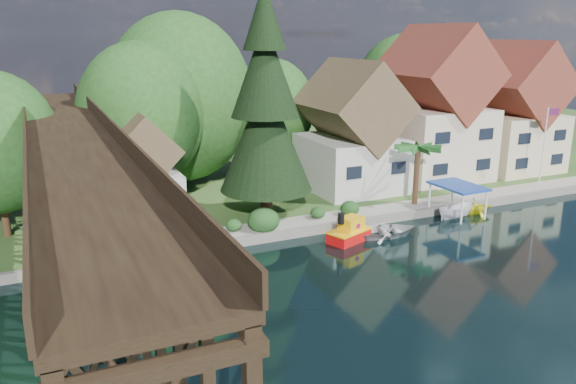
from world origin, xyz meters
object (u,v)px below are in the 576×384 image
house_right (511,116)px  flagpole (546,139)px  tugboat (349,232)px  boat_canopy (457,204)px  conifer (265,108)px  boat_yellow (475,205)px  house_left (352,135)px  house_center (434,114)px  trestle_bridge (76,197)px  palm_tree (418,150)px  boat_white_a (388,229)px  shed (142,176)px

house_right → flagpole: bearing=-111.1°
tugboat → boat_canopy: bearing=5.1°
conifer → boat_yellow: (15.48, -4.88, -7.72)m
house_left → house_center: (9.00, 0.50, 1.28)m
house_left → conifer: bearing=-156.7°
trestle_bridge → house_right: 42.41m
trestle_bridge → boat_canopy: trestle_bridge is taller
trestle_bridge → house_center: 33.96m
trestle_bridge → house_center: (32.00, 11.33, 1.07)m
palm_tree → boat_canopy: palm_tree is taller
house_left → boat_white_a: bearing=-106.7°
house_right → conifer: bearing=-171.5°
house_center → flagpole: 9.74m
house_center → conifer: conifer is taller
house_left → boat_yellow: house_left is taller
palm_tree → boat_white_a: palm_tree is taller
palm_tree → boat_white_a: (-5.22, -3.96, -4.45)m
trestle_bridge → boat_canopy: (26.80, 1.56, -4.23)m
flagpole → tugboat: bearing=-170.7°
house_center → flagpole: size_ratio=1.99×
boat_yellow → conifer: bearing=87.2°
conifer → palm_tree: 12.46m
shed → conifer: conifer is taller
conifer → boat_yellow: 17.97m
house_center → conifer: (-18.62, -4.65, 2.01)m
boat_white_a → flagpole: bearing=-72.6°
house_right → conifer: (-27.62, -4.15, 2.65)m
shed → tugboat: 15.09m
trestle_bridge → house_left: (23.00, 10.83, -0.21)m
house_left → flagpole: 16.81m
trestle_bridge → shed: trestle_bridge is taller
boat_canopy → house_right: bearing=33.1°
house_center → boat_yellow: house_center is taller
house_right → boat_white_a: size_ratio=2.88×
palm_tree → boat_canopy: 5.05m
palm_tree → boat_white_a: size_ratio=1.17×
house_center → boat_canopy: 12.27m
house_center → flagpole: (6.45, -7.11, -1.63)m
conifer → palm_tree: bearing=-10.7°
conifer → boat_yellow: bearing=-17.5°
boat_yellow → house_right: bearing=-38.7°
palm_tree → tugboat: bearing=-155.2°
house_right → conifer: conifer is taller
house_left → tugboat: 12.63m
shed → boat_white_a: size_ratio=1.81×
boat_yellow → flagpole: bearing=-61.2°
boat_white_a → boat_canopy: (6.90, 1.06, 0.67)m
tugboat → house_center: bearing=35.3°
palm_tree → boat_white_a: 7.92m
house_left → boat_white_a: 11.76m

